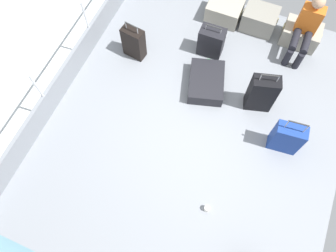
{
  "coord_description": "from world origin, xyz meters",
  "views": [
    {
      "loc": [
        0.44,
        -2.21,
        4.65
      ],
      "look_at": [
        -0.34,
        -0.35,
        0.25
      ],
      "focal_mm": 35.42,
      "sensor_mm": 36.0,
      "label": 1
    }
  ],
  "objects_px": {
    "cargo_crate_2": "(301,34)",
    "cargo_crate_0": "(224,11)",
    "paper_cup": "(207,209)",
    "suitcase_0": "(134,43)",
    "suitcase_1": "(211,42)",
    "suitcase_2": "(262,93)",
    "suitcase_3": "(287,138)",
    "cargo_crate_1": "(259,19)",
    "suitcase_4": "(206,82)",
    "passenger_seated": "(307,27)"
  },
  "relations": [
    {
      "from": "cargo_crate_2",
      "to": "cargo_crate_0",
      "type": "bearing_deg",
      "value": 179.88
    },
    {
      "from": "cargo_crate_2",
      "to": "paper_cup",
      "type": "bearing_deg",
      "value": -97.98
    },
    {
      "from": "suitcase_0",
      "to": "suitcase_1",
      "type": "xyz_separation_m",
      "value": [
        1.16,
        0.54,
        -0.03
      ]
    },
    {
      "from": "suitcase_2",
      "to": "paper_cup",
      "type": "xyz_separation_m",
      "value": [
        -0.16,
        -1.85,
        -0.31
      ]
    },
    {
      "from": "suitcase_3",
      "to": "cargo_crate_2",
      "type": "bearing_deg",
      "value": 96.43
    },
    {
      "from": "suitcase_1",
      "to": "paper_cup",
      "type": "distance_m",
      "value": 2.7
    },
    {
      "from": "cargo_crate_1",
      "to": "suitcase_1",
      "type": "bearing_deg",
      "value": -125.61
    },
    {
      "from": "cargo_crate_2",
      "to": "suitcase_4",
      "type": "relative_size",
      "value": 0.74
    },
    {
      "from": "cargo_crate_0",
      "to": "suitcase_4",
      "type": "bearing_deg",
      "value": -82.19
    },
    {
      "from": "cargo_crate_0",
      "to": "cargo_crate_2",
      "type": "relative_size",
      "value": 0.97
    },
    {
      "from": "cargo_crate_2",
      "to": "suitcase_2",
      "type": "bearing_deg",
      "value": -101.52
    },
    {
      "from": "suitcase_1",
      "to": "suitcase_3",
      "type": "relative_size",
      "value": 0.79
    },
    {
      "from": "paper_cup",
      "to": "suitcase_0",
      "type": "bearing_deg",
      "value": 135.31
    },
    {
      "from": "cargo_crate_0",
      "to": "suitcase_3",
      "type": "distance_m",
      "value": 2.59
    },
    {
      "from": "cargo_crate_0",
      "to": "passenger_seated",
      "type": "bearing_deg",
      "value": -7.45
    },
    {
      "from": "suitcase_4",
      "to": "passenger_seated",
      "type": "bearing_deg",
      "value": 48.32
    },
    {
      "from": "suitcase_0",
      "to": "paper_cup",
      "type": "relative_size",
      "value": 7.21
    },
    {
      "from": "cargo_crate_2",
      "to": "suitcase_0",
      "type": "relative_size",
      "value": 0.89
    },
    {
      "from": "suitcase_2",
      "to": "suitcase_3",
      "type": "bearing_deg",
      "value": -44.53
    },
    {
      "from": "suitcase_1",
      "to": "suitcase_4",
      "type": "xyz_separation_m",
      "value": [
        0.18,
        -0.67,
        -0.15
      ]
    },
    {
      "from": "cargo_crate_2",
      "to": "suitcase_4",
      "type": "height_order",
      "value": "cargo_crate_2"
    },
    {
      "from": "cargo_crate_0",
      "to": "suitcase_0",
      "type": "bearing_deg",
      "value": -129.91
    },
    {
      "from": "suitcase_4",
      "to": "paper_cup",
      "type": "height_order",
      "value": "suitcase_4"
    },
    {
      "from": "passenger_seated",
      "to": "suitcase_0",
      "type": "relative_size",
      "value": 1.45
    },
    {
      "from": "suitcase_1",
      "to": "cargo_crate_0",
      "type": "bearing_deg",
      "value": 91.97
    },
    {
      "from": "suitcase_3",
      "to": "suitcase_4",
      "type": "xyz_separation_m",
      "value": [
        -1.4,
        0.55,
        -0.18
      ]
    },
    {
      "from": "suitcase_0",
      "to": "suitcase_2",
      "type": "height_order",
      "value": "suitcase_2"
    },
    {
      "from": "cargo_crate_0",
      "to": "passenger_seated",
      "type": "xyz_separation_m",
      "value": [
        1.37,
        -0.18,
        0.37
      ]
    },
    {
      "from": "cargo_crate_0",
      "to": "passenger_seated",
      "type": "height_order",
      "value": "passenger_seated"
    },
    {
      "from": "cargo_crate_1",
      "to": "suitcase_3",
      "type": "bearing_deg",
      "value": -64.81
    },
    {
      "from": "cargo_crate_2",
      "to": "suitcase_2",
      "type": "xyz_separation_m",
      "value": [
        -0.31,
        -1.51,
        0.19
      ]
    },
    {
      "from": "cargo_crate_0",
      "to": "suitcase_3",
      "type": "bearing_deg",
      "value": -51.87
    },
    {
      "from": "suitcase_0",
      "to": "suitcase_2",
      "type": "relative_size",
      "value": 0.85
    },
    {
      "from": "suitcase_0",
      "to": "cargo_crate_0",
      "type": "bearing_deg",
      "value": 50.09
    },
    {
      "from": "cargo_crate_2",
      "to": "suitcase_4",
      "type": "bearing_deg",
      "value": -128.12
    },
    {
      "from": "cargo_crate_0",
      "to": "suitcase_3",
      "type": "height_order",
      "value": "suitcase_3"
    },
    {
      "from": "suitcase_0",
      "to": "suitcase_2",
      "type": "bearing_deg",
      "value": -4.19
    },
    {
      "from": "passenger_seated",
      "to": "cargo_crate_1",
      "type": "bearing_deg",
      "value": 164.58
    },
    {
      "from": "cargo_crate_1",
      "to": "suitcase_2",
      "type": "bearing_deg",
      "value": -74.22
    },
    {
      "from": "cargo_crate_1",
      "to": "suitcase_1",
      "type": "xyz_separation_m",
      "value": [
        -0.6,
        -0.84,
        0.07
      ]
    },
    {
      "from": "passenger_seated",
      "to": "cargo_crate_2",
      "type": "bearing_deg",
      "value": 90.0
    },
    {
      "from": "suitcase_2",
      "to": "suitcase_4",
      "type": "bearing_deg",
      "value": 178.57
    },
    {
      "from": "suitcase_0",
      "to": "cargo_crate_1",
      "type": "bearing_deg",
      "value": 38.03
    },
    {
      "from": "cargo_crate_0",
      "to": "suitcase_2",
      "type": "relative_size",
      "value": 0.73
    },
    {
      "from": "suitcase_3",
      "to": "suitcase_4",
      "type": "height_order",
      "value": "suitcase_3"
    },
    {
      "from": "cargo_crate_0",
      "to": "suitcase_3",
      "type": "relative_size",
      "value": 0.78
    },
    {
      "from": "suitcase_1",
      "to": "paper_cup",
      "type": "xyz_separation_m",
      "value": [
        0.87,
        -2.54,
        -0.21
      ]
    },
    {
      "from": "suitcase_2",
      "to": "suitcase_4",
      "type": "height_order",
      "value": "suitcase_2"
    },
    {
      "from": "suitcase_1",
      "to": "paper_cup",
      "type": "bearing_deg",
      "value": -71.06
    },
    {
      "from": "cargo_crate_1",
      "to": "suitcase_4",
      "type": "bearing_deg",
      "value": -105.68
    }
  ]
}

